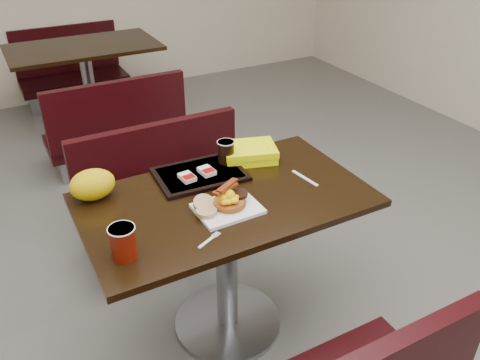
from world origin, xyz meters
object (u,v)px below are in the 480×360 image
bench_far_n (73,68)px  paper_bag (92,185)px  fork (206,242)px  clamshell (249,153)px  table_far (90,89)px  knife (305,178)px  coffee_cup_far (226,152)px  platter (228,209)px  pancake_stack (230,202)px  coffee_cup_near (123,243)px  table_near (227,266)px  tray (200,174)px  hashbrown_sleeve_left (187,177)px  hashbrown_sleeve_right (207,171)px  bench_near_n (171,196)px  bench_far_s (113,120)px

bench_far_n → paper_bag: 3.12m
fork → clamshell: bearing=22.0°
table_far → clamshell: bearing=-83.9°
knife → coffee_cup_far: bearing=-144.9°
platter → pancake_stack: 0.03m
paper_bag → knife: bearing=-18.2°
coffee_cup_near → clamshell: (0.74, 0.43, -0.03)m
pancake_stack → coffee_cup_far: bearing=65.4°
table_near → tray: tray is taller
pancake_stack → coffee_cup_near: coffee_cup_near is taller
table_near → hashbrown_sleeve_left: 0.45m
hashbrown_sleeve_left → hashbrown_sleeve_right: same height
table_near → hashbrown_sleeve_right: size_ratio=15.31×
hashbrown_sleeve_left → table_near: bearing=-68.5°
table_near → knife: bearing=-4.6°
pancake_stack → knife: size_ratio=0.81×
table_far → hashbrown_sleeve_right: (0.00, -2.41, 0.40)m
platter → coffee_cup_near: coffee_cup_near is taller
tray → table_near: bearing=-81.0°
bench_near_n → bench_far_s: bearing=90.0°
hashbrown_sleeve_left → hashbrown_sleeve_right: size_ratio=0.98×
table_near → bench_far_s: (0.00, 1.90, -0.02)m
bench_far_s → hashbrown_sleeve_left: size_ratio=13.05×
bench_far_n → hashbrown_sleeve_left: bearing=-91.8°
coffee_cup_far → bench_near_n: bearing=105.5°
paper_bag → table_near: bearing=-27.5°
hashbrown_sleeve_left → clamshell: size_ratio=0.31×
table_far → coffee_cup_near: (-0.49, -2.78, 0.44)m
bench_far_s → coffee_cup_far: coffee_cup_far is taller
bench_far_s → bench_far_n: bearing=90.0°
bench_near_n → hashbrown_sleeve_left: hashbrown_sleeve_left is taller
table_near → bench_near_n: (0.00, 0.70, -0.02)m
table_near → table_far: size_ratio=1.00×
bench_far_s → coffee_cup_far: size_ratio=9.63×
bench_near_n → fork: fork is taller
bench_near_n → clamshell: (0.25, -0.45, 0.42)m
fork → clamshell: clamshell is taller
table_far → platter: size_ratio=4.75×
clamshell → hashbrown_sleeve_left: bearing=-151.7°
coffee_cup_near → clamshell: 0.86m
paper_bag → fork: bearing=-60.1°
pancake_stack → fork: bearing=-138.0°
coffee_cup_near → coffee_cup_far: (0.61, 0.43, 0.01)m
table_far → bench_far_n: (0.00, 0.70, -0.02)m
bench_near_n → bench_far_s: same height
bench_far_n → paper_bag: paper_bag is taller
tray → table_far: bearing=92.4°
bench_far_n → tray: (-0.02, -3.09, 0.40)m
table_near → bench_near_n: size_ratio=1.20×
hashbrown_sleeve_left → paper_bag: 0.40m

